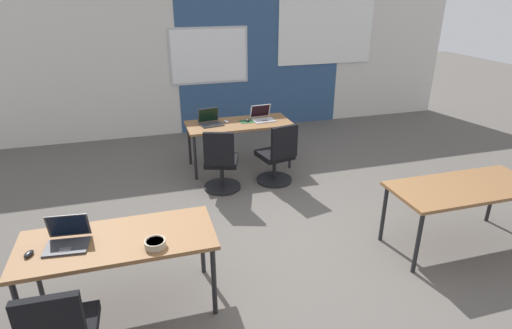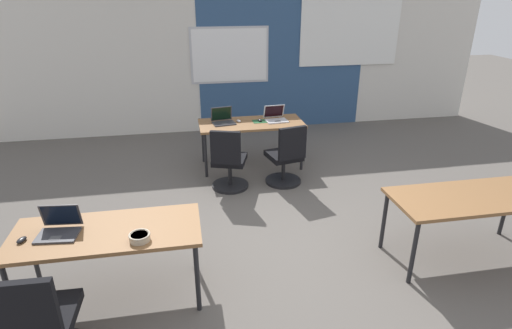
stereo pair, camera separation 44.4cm
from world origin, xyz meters
The scene contains 15 objects.
ground_plane centered at (0.00, 0.00, 0.00)m, with size 24.00×24.00×0.00m.
back_wall_assembly centered at (0.05, 4.20, 1.41)m, with size 10.00×0.27×2.80m.
desk_near_left centered at (-1.75, -0.60, 0.66)m, with size 1.60×0.70×0.72m.
desk_near_right centered at (1.75, -0.60, 0.66)m, with size 1.60×0.70×0.72m.
desk_far_center centered at (0.00, 2.20, 0.66)m, with size 1.60×0.70×0.72m.
laptop_near_left_end centered at (-2.13, -0.58, 0.77)m, with size 0.36×0.31×0.23m.
mouse_near_left_end centered at (-2.41, -0.65, 0.74)m, with size 0.09×0.11×0.03m.
laptop_far_right centered at (0.39, 2.24, 0.77)m, with size 0.36×0.33×0.23m.
mousepad_far_right centered at (0.14, 2.23, 0.72)m, with size 0.22×0.19×0.00m.
mouse_far_right centered at (0.14, 2.23, 0.74)m, with size 0.07×0.11×0.03m.
chair_far_right centered at (0.37, 1.44, 0.38)m, with size 0.52×0.58×0.92m.
laptop_far_left centered at (-0.43, 2.25, 0.77)m, with size 0.37×0.32×0.24m.
mouse_far_left centered at (-0.19, 2.26, 0.74)m, with size 0.09×0.11×0.03m.
chair_far_left centered at (-0.45, 1.43, 0.38)m, with size 0.55×0.61×0.92m.
snack_bowl centered at (-1.45, -0.81, 0.76)m, with size 0.18×0.18×0.06m.
Camera 1 is at (-1.47, -3.72, 2.64)m, focal length 29.04 mm.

